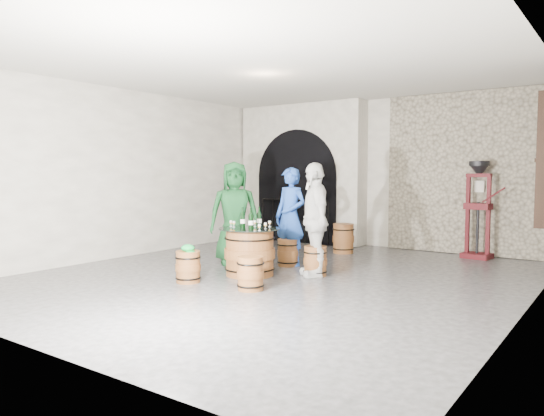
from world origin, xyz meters
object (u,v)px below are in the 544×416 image
Objects in this scene: barrel_table at (250,252)px; barrel_stool_near_right at (251,274)px; barrel_stool_near_left at (188,267)px; wine_bottle_center at (251,221)px; person_blue at (290,217)px; wine_bottle_left at (243,219)px; side_barrel at (343,238)px; person_green at (234,213)px; person_white at (315,219)px; corking_press at (478,202)px; barrel_stool_far at (288,253)px; wine_bottle_right at (259,219)px; barrel_stool_right at (315,261)px; barrel_stool_left at (235,251)px.

barrel_stool_near_right is (0.64, -0.81, -0.14)m from barrel_table.
wine_bottle_center is (0.54, 0.82, 0.65)m from barrel_stool_near_left.
wine_bottle_left is at bearing -91.42° from person_blue.
person_green is at bearing -114.81° from side_barrel.
person_white is (1.28, 1.49, 0.66)m from barrel_stool_near_left.
wine_bottle_center is at bearing -46.23° from barrel_table.
barrel_table is 0.55× the size of person_white.
corking_press is (2.49, 2.64, 0.21)m from person_blue.
wine_bottle_center is at bearing -24.90° from wine_bottle_left.
wine_bottle_center is 0.18× the size of corking_press.
barrel_stool_far is 1.06m from wine_bottle_right.
person_green is (-1.71, 0.10, 0.67)m from barrel_stool_right.
barrel_stool_near_right is 1.00× the size of barrel_stool_near_left.
wine_bottle_right is (-0.07, 0.31, 0.00)m from wine_bottle_center.
barrel_stool_near_left is at bearing -112.54° from wine_bottle_right.
barrel_stool_near_right is 3.71m from side_barrel.
barrel_stool_right is 1.39m from barrel_stool_near_right.
wine_bottle_center is at bearing -79.15° from person_blue.
barrel_stool_far is (0.04, 1.03, -0.14)m from barrel_table.
barrel_stool_near_left is (-1.06, -0.13, 0.00)m from barrel_stool_near_right.
barrel_stool_near_left is 0.79× the size of side_barrel.
wine_bottle_center is at bearing -114.59° from corking_press.
corking_press reaches higher than barrel_table.
barrel_stool_near_right is at bearing -65.46° from person_blue.
wine_bottle_left is (-0.13, -0.01, 0.51)m from barrel_table.
barrel_stool_near_right is at bearing -99.39° from barrel_stool_right.
barrel_table is 2.98× the size of wine_bottle_left.
barrel_stool_left is at bearing 136.74° from wine_bottle_left.
barrel_stool_far is at bearing -84.95° from person_blue.
person_white is at bearing -73.54° from side_barrel.
barrel_table reaches higher than barrel_stool_far.
person_white is at bearing -27.09° from person_blue.
wine_bottle_right reaches higher than barrel_stool_near_left.
side_barrel is at bearing 84.09° from wine_bottle_left.
wine_bottle_right is at bearing 76.19° from barrel_table.
wine_bottle_center is 0.55× the size of side_barrel.
barrel_table is 2.07× the size of barrel_stool_near_right.
barrel_stool_right is 1.20m from wine_bottle_center.
wine_bottle_right is at bearing -72.96° from person_green.
barrel_stool_near_right is 2.20m from person_green.
corking_press is (2.48, 3.56, 0.19)m from wine_bottle_right.
person_blue reaches higher than barrel_stool_right.
side_barrel is (0.12, 2.67, -0.59)m from wine_bottle_right.
wine_bottle_right is (-0.59, 1.00, 0.65)m from barrel_stool_near_right.
person_white is at bearing 81.10° from barrel_stool_near_right.
barrel_stool_far is 1.44× the size of wine_bottle_right.
wine_bottle_center is (0.93, -0.76, 0.65)m from barrel_stool_left.
barrel_stool_left is 0.79× the size of side_barrel.
barrel_stool_near_left is 0.27× the size of person_blue.
side_barrel is at bearing 89.05° from wine_bottle_center.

